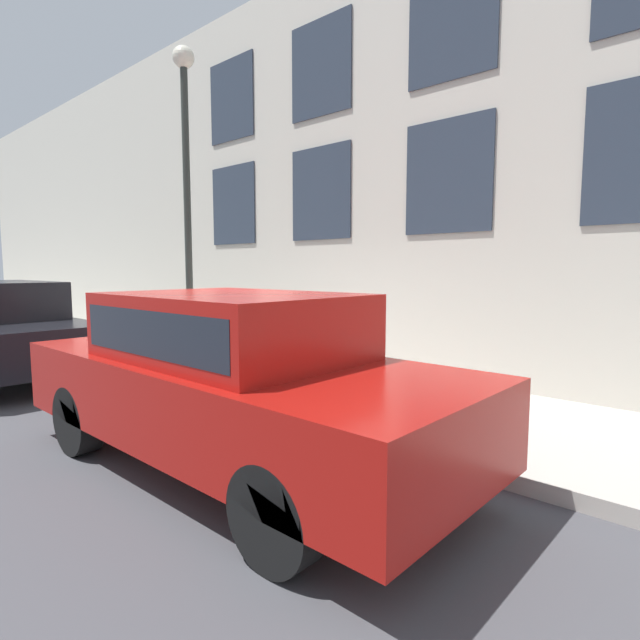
% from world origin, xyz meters
% --- Properties ---
extents(ground_plane, '(80.00, 80.00, 0.00)m').
position_xyz_m(ground_plane, '(0.00, 0.00, 0.00)').
color(ground_plane, '#47474C').
extents(sidewalk, '(2.86, 60.00, 0.15)m').
position_xyz_m(sidewalk, '(1.43, 0.00, 0.08)').
color(sidewalk, '#B2ADA3').
rests_on(sidewalk, ground_plane).
extents(building_facade, '(0.33, 40.00, 7.27)m').
position_xyz_m(building_facade, '(3.01, 0.00, 3.64)').
color(building_facade, beige).
rests_on(building_facade, ground_plane).
extents(fire_hydrant, '(0.30, 0.42, 0.71)m').
position_xyz_m(fire_hydrant, '(0.59, -0.32, 0.52)').
color(fire_hydrant, red).
rests_on(fire_hydrant, sidewalk).
extents(person, '(0.26, 0.17, 1.08)m').
position_xyz_m(person, '(0.91, -0.88, 0.81)').
color(person, '#232328').
rests_on(person, sidewalk).
extents(parked_car_red_near, '(1.89, 4.78, 1.66)m').
position_xyz_m(parked_car_red_near, '(-1.25, -1.30, 0.92)').
color(parked_car_red_near, black).
rests_on(parked_car_red_near, ground_plane).
extents(street_lamp, '(0.36, 0.36, 5.38)m').
position_xyz_m(street_lamp, '(0.78, 2.47, 3.50)').
color(street_lamp, '#2D332D').
rests_on(street_lamp, sidewalk).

